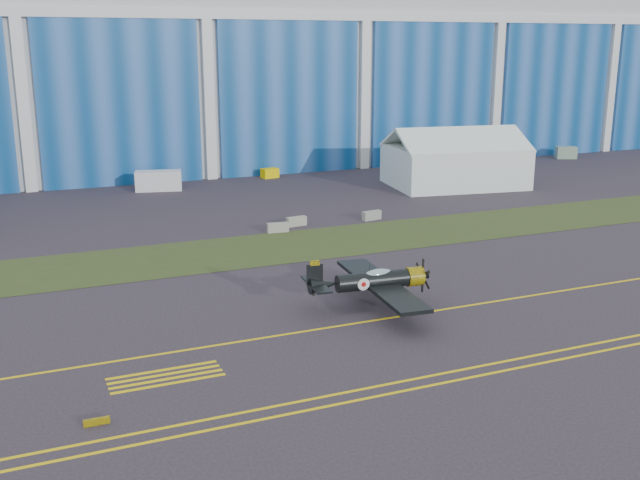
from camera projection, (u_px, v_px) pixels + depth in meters
name	position (u px, v px, depth m)	size (l,w,h in m)	color
ground	(393.00, 290.00, 53.57)	(260.00, 260.00, 0.00)	#342C36
grass_median	(317.00, 243.00, 66.02)	(260.00, 10.00, 0.02)	#475128
hangar	(169.00, 58.00, 113.62)	(220.00, 45.70, 30.00)	silver
taxiway_centreline	(429.00, 312.00, 49.12)	(200.00, 0.20, 0.02)	yellow
edge_line_near	(520.00, 367.00, 40.67)	(80.00, 0.20, 0.02)	yellow
edge_line_far	(509.00, 361.00, 41.56)	(80.00, 0.20, 0.02)	yellow
hold_short_ladder	(166.00, 377.00, 39.54)	(6.00, 2.40, 0.02)	yellow
guard_board_left	(97.00, 422.00, 34.51)	(1.20, 0.15, 0.35)	yellow
warbird	(373.00, 281.00, 49.55)	(10.60, 12.39, 3.43)	black
tent	(455.00, 156.00, 91.85)	(17.32, 13.79, 7.33)	white
shipping_container	(158.00, 181.00, 89.42)	(5.40, 2.16, 2.34)	silver
tug	(270.00, 173.00, 97.96)	(2.13, 1.33, 1.24)	#FDD800
gse_box	(566.00, 153.00, 114.36)	(3.01, 1.60, 1.80)	gray
barrier_a	(278.00, 228.00, 69.68)	(2.00, 0.60, 0.90)	gray
barrier_b	(296.00, 221.00, 72.12)	(2.00, 0.60, 0.90)	gray
barrier_c	(372.00, 215.00, 74.63)	(2.00, 0.60, 0.90)	gray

